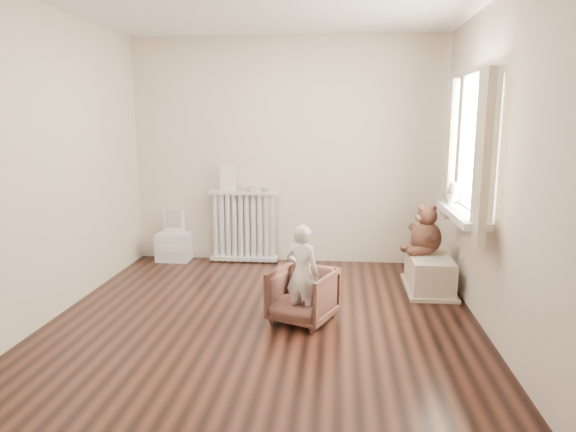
# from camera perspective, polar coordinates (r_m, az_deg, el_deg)

# --- Properties ---
(floor) EXTENTS (3.60, 3.60, 0.01)m
(floor) POSITION_cam_1_polar(r_m,az_deg,el_deg) (4.52, -2.51, -11.06)
(floor) COLOR black
(floor) RESTS_ON ground
(back_wall) EXTENTS (3.60, 0.02, 2.60)m
(back_wall) POSITION_cam_1_polar(r_m,az_deg,el_deg) (5.99, -0.14, 7.16)
(back_wall) COLOR beige
(back_wall) RESTS_ON ground
(front_wall) EXTENTS (3.60, 0.02, 2.60)m
(front_wall) POSITION_cam_1_polar(r_m,az_deg,el_deg) (2.46, -8.73, 1.67)
(front_wall) COLOR beige
(front_wall) RESTS_ON ground
(left_wall) EXTENTS (0.02, 3.60, 2.60)m
(left_wall) POSITION_cam_1_polar(r_m,az_deg,el_deg) (4.82, -24.46, 5.28)
(left_wall) COLOR beige
(left_wall) RESTS_ON ground
(right_wall) EXTENTS (0.02, 3.60, 2.60)m
(right_wall) POSITION_cam_1_polar(r_m,az_deg,el_deg) (4.33, 21.70, 4.97)
(right_wall) COLOR beige
(right_wall) RESTS_ON ground
(window) EXTENTS (0.03, 0.90, 1.10)m
(window) POSITION_cam_1_polar(r_m,az_deg,el_deg) (4.60, 20.34, 7.24)
(window) COLOR white
(window) RESTS_ON right_wall
(window_sill) EXTENTS (0.22, 1.10, 0.06)m
(window_sill) POSITION_cam_1_polar(r_m,az_deg,el_deg) (4.65, 18.80, 0.15)
(window_sill) COLOR silver
(window_sill) RESTS_ON right_wall
(curtain_left) EXTENTS (0.06, 0.26, 1.30)m
(curtain_left) POSITION_cam_1_polar(r_m,az_deg,el_deg) (4.03, 20.77, 5.93)
(curtain_left) COLOR beige
(curtain_left) RESTS_ON right_wall
(curtain_right) EXTENTS (0.06, 0.26, 1.30)m
(curtain_right) POSITION_cam_1_polar(r_m,az_deg,el_deg) (5.14, 17.52, 7.05)
(curtain_right) COLOR beige
(curtain_right) RESTS_ON right_wall
(radiator) EXTENTS (0.80, 0.15, 0.84)m
(radiator) POSITION_cam_1_polar(r_m,az_deg,el_deg) (6.07, -4.93, -1.51)
(radiator) COLOR silver
(radiator) RESTS_ON floor
(paper_doll) EXTENTS (0.19, 0.02, 0.32)m
(paper_doll) POSITION_cam_1_polar(r_m,az_deg,el_deg) (6.01, -6.68, 4.23)
(paper_doll) COLOR beige
(paper_doll) RESTS_ON radiator
(tin_a) EXTENTS (0.10, 0.10, 0.06)m
(tin_a) POSITION_cam_1_polar(r_m,az_deg,el_deg) (5.97, -4.11, 3.01)
(tin_a) COLOR #A59E8C
(tin_a) RESTS_ON radiator
(tin_b) EXTENTS (0.09, 0.09, 0.05)m
(tin_b) POSITION_cam_1_polar(r_m,az_deg,el_deg) (5.95, -2.59, 2.93)
(tin_b) COLOR #A59E8C
(tin_b) RESTS_ON radiator
(toy_vanity) EXTENTS (0.39, 0.28, 0.61)m
(toy_vanity) POSITION_cam_1_polar(r_m,az_deg,el_deg) (6.28, -12.61, -2.39)
(toy_vanity) COLOR silver
(toy_vanity) RESTS_ON floor
(armchair) EXTENTS (0.64, 0.65, 0.45)m
(armchair) POSITION_cam_1_polar(r_m,az_deg,el_deg) (4.34, 1.65, -8.83)
(armchair) COLOR #543027
(armchair) RESTS_ON floor
(child) EXTENTS (0.35, 0.30, 0.82)m
(child) POSITION_cam_1_polar(r_m,az_deg,el_deg) (4.22, 1.61, -6.43)
(child) COLOR white
(child) RESTS_ON armchair
(toy_bench) EXTENTS (0.39, 0.74, 0.35)m
(toy_bench) POSITION_cam_1_polar(r_m,az_deg,el_deg) (5.31, 15.43, -5.82)
(toy_bench) COLOR beige
(toy_bench) RESTS_ON floor
(teddy_bear) EXTENTS (0.48, 0.42, 0.48)m
(teddy_bear) POSITION_cam_1_polar(r_m,az_deg,el_deg) (5.29, 15.18, -0.60)
(teddy_bear) COLOR #361D15
(teddy_bear) RESTS_ON toy_bench
(plush_cat) EXTENTS (0.21, 0.29, 0.22)m
(plush_cat) POSITION_cam_1_polar(r_m,az_deg,el_deg) (5.01, 17.77, 2.46)
(plush_cat) COLOR #6B6359
(plush_cat) RESTS_ON window_sill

